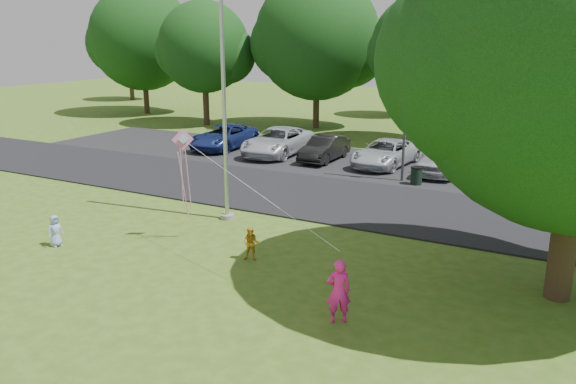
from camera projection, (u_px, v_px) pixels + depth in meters
The scene contains 13 objects.
ground at pixel (232, 295), 13.92m from camera, with size 120.00×120.00×0.00m, color #3B5E18.
park_road at pixel (362, 203), 21.58m from camera, with size 60.00×6.00×0.06m, color black.
parking_strip at pixel (410, 169), 27.11m from camera, with size 42.00×7.00×0.06m, color black.
flagpole at pixel (224, 100), 18.66m from camera, with size 0.50×0.50×10.00m.
street_lamp at pixel (412, 100), 23.77m from camera, with size 1.68×0.29×5.97m.
trash_can at pixel (416, 176), 24.06m from camera, with size 0.52×0.52×0.82m.
tree_row at pixel (485, 46), 32.31m from camera, with size 64.35×11.94×10.88m.
horizon_trees at pixel (543, 65), 39.78m from camera, with size 77.46×7.20×7.02m.
parked_cars at pixel (373, 152), 27.64m from camera, with size 23.17×5.27×1.44m.
woman at pixel (339, 291), 12.41m from camera, with size 0.54×0.36×1.49m, color #FF219A.
child_yellow at pixel (251, 244), 15.97m from camera, with size 0.48×0.37×0.98m, color gold.
child_blue at pixel (55, 231), 17.04m from camera, with size 0.48×0.31×0.98m, color #95ABE5.
kite at pixel (186, 155), 16.73m from camera, with size 6.46×2.84×2.81m.
Camera 1 is at (7.21, -10.60, 6.16)m, focal length 35.00 mm.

